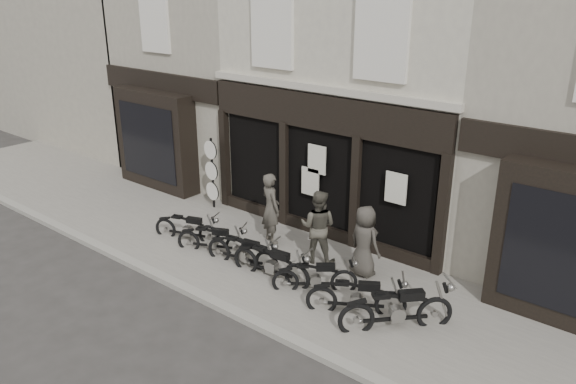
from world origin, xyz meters
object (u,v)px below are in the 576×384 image
Objects in this scene: man_left at (271,208)px; motorcycle_6 at (397,313)px; motorcycle_1 at (213,242)px; advert_sign_post at (212,176)px; motorcycle_0 at (188,230)px; motorcycle_4 at (316,280)px; motorcycle_5 at (357,300)px; man_right at (364,241)px; motorcycle_2 at (243,255)px; man_centre at (318,227)px; motorcycle_3 at (272,266)px.

motorcycle_6 is at bearing -175.49° from man_left.
man_left is at bearing 35.82° from motorcycle_1.
motorcycle_0 is at bearing -54.68° from advert_sign_post.
motorcycle_6 is 4.74m from man_left.
motorcycle_6 reaches higher than motorcycle_4.
motorcycle_5 is at bearing -11.76° from advert_sign_post.
man_right is (4.63, 1.28, 0.61)m from motorcycle_0.
motorcycle_1 is 0.95× the size of motorcycle_5.
motorcycle_2 is 4.16m from motorcycle_6.
motorcycle_6 is 1.10× the size of man_right.
motorcycle_1 is at bearing 7.19° from man_centre.
man_left is (-4.48, 1.41, 0.62)m from motorcycle_6.
motorcycle_4 is (1.11, 0.20, -0.04)m from motorcycle_3.
man_left reaches higher than motorcycle_5.
motorcycle_5 is (2.31, 0.01, -0.01)m from motorcycle_3.
man_left is (-3.57, 1.43, 0.67)m from motorcycle_5.
motorcycle_3 is 1.25× the size of man_right.
motorcycle_1 is at bearing 147.14° from motorcycle_5.
motorcycle_4 is 0.85× the size of man_left.
man_centre is (1.59, -0.11, -0.03)m from man_left.
motorcycle_3 reaches higher than motorcycle_1.
man_right is (-1.67, 1.43, 0.53)m from motorcycle_6.
man_centre is at bearing 114.52° from motorcycle_5.
man_right reaches higher than motorcycle_3.
man_left is at bearing -7.03° from advert_sign_post.
motorcycle_2 is 1.25× the size of motorcycle_4.
motorcycle_6 reaches higher than motorcycle_0.
motorcycle_4 is (3.14, 0.11, 0.00)m from motorcycle_1.
motorcycle_1 is at bearing 143.22° from motorcycle_4.
motorcycle_1 is at bearing 171.45° from motorcycle_3.
motorcycle_2 is at bearing -23.43° from motorcycle_0.
man_left is (-0.32, 1.40, 0.68)m from motorcycle_2.
motorcycle_2 is 3.91m from advert_sign_post.
motorcycle_6 is (5.25, -0.06, 0.08)m from motorcycle_1.
man_left reaches higher than man_centre.
motorcycle_1 is 3.14m from motorcycle_4.
advert_sign_post reaches higher than motorcycle_1.
man_left is 1.11× the size of man_right.
man_centre is at bearing 70.28° from motorcycle_3.
motorcycle_0 is 4.84m from man_right.
motorcycle_0 is 5.39m from motorcycle_5.
motorcycle_4 is at bearing 104.19° from man_centre.
motorcycle_3 is at bearing 148.51° from motorcycle_5.
advert_sign_post is at bearing 111.61° from motorcycle_1.
motorcycle_1 is 5.25m from motorcycle_6.
motorcycle_4 is 0.70× the size of advert_sign_post.
motorcycle_3 is 1.16× the size of man_centre.
motorcycle_5 is (3.24, -0.03, 0.01)m from motorcycle_2.
man_centre reaches higher than motorcycle_2.
man_left is at bearing -24.56° from man_centre.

